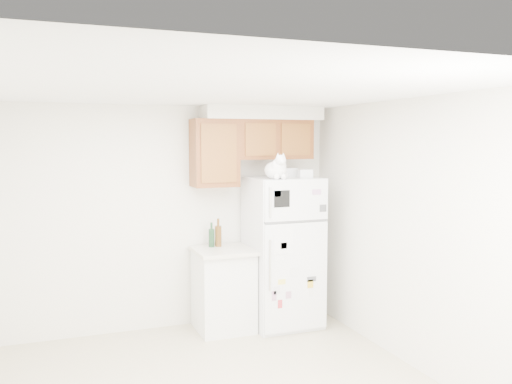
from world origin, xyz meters
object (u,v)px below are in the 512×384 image
bottle_amber (218,232)px  refrigerator (283,251)px  cat (277,169)px  storage_box_front (305,173)px  bottle_green (212,235)px  base_counter (223,289)px  storage_box_back (289,172)px

bottle_amber → refrigerator: bearing=-16.7°
cat → storage_box_front: cat is taller
storage_box_front → bottle_green: (-1.01, 0.32, -0.69)m
refrigerator → base_counter: (-0.69, 0.07, -0.39)m
storage_box_back → storage_box_front: (0.12, -0.18, -0.01)m
refrigerator → cat: (-0.18, -0.23, 0.96)m
storage_box_back → bottle_amber: 1.06m
refrigerator → base_counter: refrigerator is taller
refrigerator → storage_box_back: 0.91m
refrigerator → storage_box_back: size_ratio=9.44×
cat → storage_box_back: 0.42m
base_counter → cat: 1.47m
cat → storage_box_back: (0.28, 0.31, -0.06)m
refrigerator → cat: 1.00m
refrigerator → base_counter: bearing=173.9°
base_counter → storage_box_front: storage_box_front is taller
storage_box_front → bottle_amber: bearing=168.9°
storage_box_front → bottle_green: 1.26m
storage_box_back → refrigerator: bearing=-158.4°
storage_box_back → base_counter: bearing=164.8°
storage_box_front → bottle_amber: size_ratio=0.47×
bottle_green → bottle_amber: 0.08m
bottle_amber → cat: bearing=-40.3°
bottle_green → storage_box_back: bearing=-8.6°
base_counter → bottle_green: bottle_green is taller
base_counter → storage_box_front: bearing=-11.3°
storage_box_front → bottle_green: size_ratio=0.54×
refrigerator → storage_box_back: (0.10, 0.08, 0.90)m
storage_box_back → storage_box_front: storage_box_back is taller
refrigerator → bottle_amber: 0.77m
base_counter → bottle_green: (-0.09, 0.14, 0.60)m
storage_box_back → bottle_green: 1.13m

